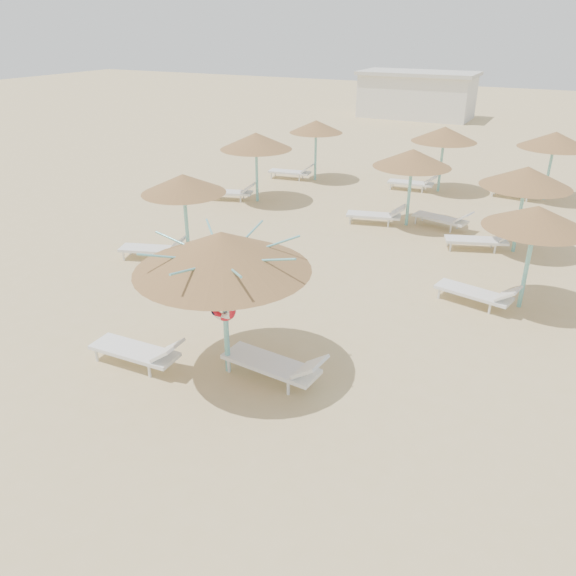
% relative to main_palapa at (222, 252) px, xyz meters
% --- Properties ---
extents(ground, '(120.00, 120.00, 0.00)m').
position_rel_main_palapa_xyz_m(ground, '(0.16, 0.10, -2.66)').
color(ground, tan).
rests_on(ground, ground).
extents(main_palapa, '(3.40, 3.40, 3.05)m').
position_rel_main_palapa_xyz_m(main_palapa, '(0.00, 0.00, 0.00)').
color(main_palapa, '#70C3C1').
rests_on(main_palapa, ground).
extents(lounger_main_a, '(2.12, 0.70, 0.76)m').
position_rel_main_palapa_xyz_m(lounger_main_a, '(-1.72, -0.69, -2.29)').
color(lounger_main_a, white).
rests_on(lounger_main_a, ground).
extents(lounger_main_b, '(2.25, 0.85, 0.80)m').
position_rel_main_palapa_xyz_m(lounger_main_b, '(1.07, 0.14, -2.28)').
color(lounger_main_b, white).
rests_on(lounger_main_b, ground).
extents(palapa_field, '(19.63, 14.45, 2.71)m').
position_rel_main_palapa_xyz_m(palapa_field, '(1.07, 10.71, -0.35)').
color(palapa_field, '#70C3C1').
rests_on(palapa_field, ground).
extents(service_hut, '(8.40, 4.40, 3.25)m').
position_rel_main_palapa_xyz_m(service_hut, '(-5.84, 35.10, -1.01)').
color(service_hut, silver).
rests_on(service_hut, ground).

